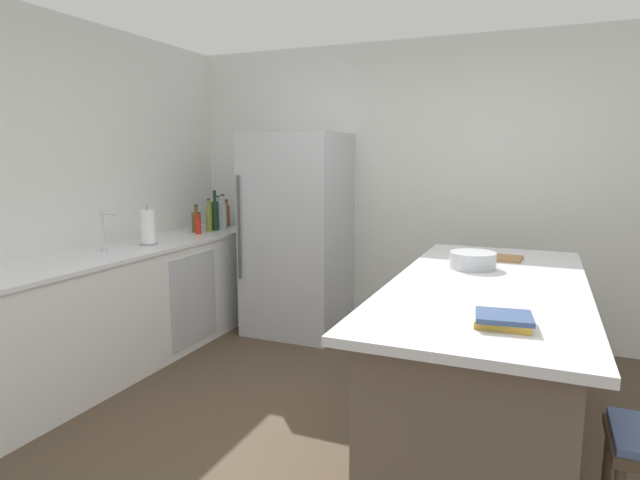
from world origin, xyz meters
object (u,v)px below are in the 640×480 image
vinegar_bottle (227,215)px  cutting_board (497,258)px  olive_oil_bottle (209,218)px  cookbook_stack (504,320)px  refrigerator (298,234)px  gin_bottle (218,215)px  whiskey_bottle (196,222)px  mixing_bowl (473,260)px  wine_bottle (215,214)px  soda_bottle (223,215)px  paper_towel_roll (148,228)px  hot_sauce_bottle (198,225)px  sink_faucet (104,230)px  kitchen_island (484,364)px

vinegar_bottle → cutting_board: bearing=-18.5°
olive_oil_bottle → cookbook_stack: size_ratio=1.28×
vinegar_bottle → refrigerator: bearing=-11.2°
gin_bottle → cutting_board: bearing=-16.6°
whiskey_bottle → mixing_bowl: whiskey_bottle is taller
vinegar_bottle → wine_bottle: 0.29m
cutting_board → whiskey_bottle: bearing=171.0°
soda_bottle → refrigerator: bearing=0.3°
wine_bottle → paper_towel_roll: bearing=-91.4°
vinegar_bottle → wine_bottle: bearing=-79.6°
vinegar_bottle → hot_sauce_bottle: size_ratio=1.35×
olive_oil_bottle → paper_towel_roll: bearing=-90.8°
hot_sauce_bottle → refrigerator: bearing=26.1°
paper_towel_roll → hot_sauce_bottle: bearing=87.5°
refrigerator → paper_towel_roll: size_ratio=5.77×
paper_towel_roll → cookbook_stack: (2.75, -1.15, -0.08)m
hot_sauce_bottle → cookbook_stack: size_ratio=0.84×
gin_bottle → olive_oil_bottle: bearing=-73.5°
refrigerator → sink_faucet: bearing=-123.4°
paper_towel_roll → wine_bottle: bearing=88.6°
kitchen_island → wine_bottle: size_ratio=6.13×
wine_bottle → whiskey_bottle: wine_bottle is taller
sink_faucet → cutting_board: size_ratio=0.92×
kitchen_island → sink_faucet: (-2.71, 0.03, 0.59)m
olive_oil_bottle → cookbook_stack: bearing=-35.8°
kitchen_island → refrigerator: bearing=141.8°
refrigerator → vinegar_bottle: bearing=168.8°
wine_bottle → cookbook_stack: wine_bottle is taller
refrigerator → wine_bottle: size_ratio=4.81×
hot_sauce_bottle → sink_faucet: bearing=-96.6°
kitchen_island → hot_sauce_bottle: size_ratio=11.55×
hot_sauce_bottle → cookbook_stack: (2.72, -1.78, -0.03)m
cookbook_stack → soda_bottle: bearing=141.4°
kitchen_island → olive_oil_bottle: 2.93m
refrigerator → whiskey_bottle: (-0.89, -0.29, 0.11)m
gin_bottle → mixing_bowl: size_ratio=1.13×
hot_sauce_bottle → mixing_bowl: 2.56m
sink_faucet → wine_bottle: (0.11, 1.27, -0.01)m
vinegar_bottle → whiskey_bottle: 0.46m
olive_oil_bottle → whiskey_bottle: size_ratio=1.20×
kitchen_island → sink_faucet: size_ratio=7.65×
gin_bottle → hot_sauce_bottle: (0.10, -0.47, -0.05)m
kitchen_island → mixing_bowl: bearing=110.7°
refrigerator → vinegar_bottle: 0.88m
mixing_bowl → vinegar_bottle: bearing=153.6°
kitchen_island → sink_faucet: sink_faucet is taller
kitchen_island → vinegar_bottle: bearing=149.2°
vinegar_bottle → olive_oil_bottle: olive_oil_bottle is taller
refrigerator → sink_faucet: (-0.91, -1.39, 0.16)m
kitchen_island → whiskey_bottle: whiskey_bottle is taller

